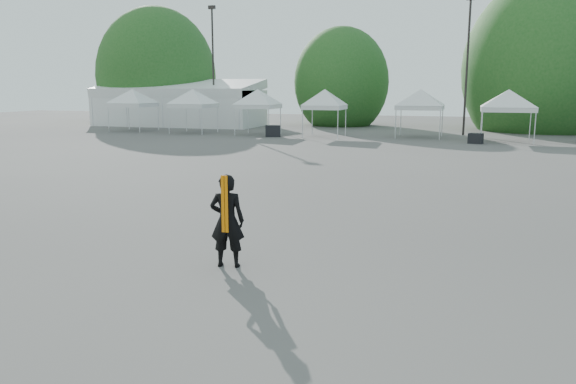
% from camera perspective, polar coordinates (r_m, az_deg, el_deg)
% --- Properties ---
extents(ground, '(120.00, 120.00, 0.00)m').
position_cam_1_polar(ground, '(12.24, 0.55, -5.69)').
color(ground, '#474442').
rests_on(ground, ground).
extents(marquee, '(15.00, 6.25, 4.23)m').
position_cam_1_polar(marquee, '(52.81, -11.01, 8.77)').
color(marquee, silver).
rests_on(marquee, ground).
extents(light_pole_west, '(0.60, 0.25, 10.30)m').
position_cam_1_polar(light_pole_west, '(50.13, -7.62, 13.13)').
color(light_pole_west, black).
rests_on(light_pole_west, ground).
extents(light_pole_east, '(0.60, 0.25, 9.80)m').
position_cam_1_polar(light_pole_east, '(43.27, 17.77, 12.83)').
color(light_pole_east, black).
rests_on(light_pole_east, ground).
extents(tree_far_w, '(4.80, 4.80, 7.30)m').
position_cam_1_polar(tree_far_w, '(57.40, -13.20, 11.38)').
color(tree_far_w, '#382314').
rests_on(tree_far_w, ground).
extents(tree_mid_w, '(4.16, 4.16, 6.33)m').
position_cam_1_polar(tree_mid_w, '(52.50, 5.45, 11.05)').
color(tree_mid_w, '#382314').
rests_on(tree_mid_w, ground).
extents(tree_mid_e, '(5.12, 5.12, 7.79)m').
position_cam_1_polar(tree_mid_e, '(50.53, 24.74, 11.20)').
color(tree_mid_e, '#382314').
rests_on(tree_mid_e, ground).
extents(tent_a, '(4.23, 4.23, 3.88)m').
position_cam_1_polar(tent_a, '(46.96, -15.52, 9.72)').
color(tent_a, silver).
rests_on(tent_a, ground).
extents(tent_b, '(4.15, 4.15, 3.88)m').
position_cam_1_polar(tent_b, '(43.83, -9.64, 9.92)').
color(tent_b, silver).
rests_on(tent_b, ground).
extents(tent_c, '(4.00, 4.00, 3.88)m').
position_cam_1_polar(tent_c, '(41.70, -3.10, 10.02)').
color(tent_c, silver).
rests_on(tent_c, ground).
extents(tent_d, '(3.82, 3.82, 3.88)m').
position_cam_1_polar(tent_d, '(39.81, 3.76, 9.99)').
color(tent_d, silver).
rests_on(tent_d, ground).
extents(tent_e, '(4.42, 4.42, 3.88)m').
position_cam_1_polar(tent_e, '(40.31, 13.33, 9.74)').
color(tent_e, silver).
rests_on(tent_e, ground).
extents(tent_f, '(4.60, 4.60, 3.88)m').
position_cam_1_polar(tent_f, '(38.69, 21.52, 9.28)').
color(tent_f, silver).
rests_on(tent_f, ground).
extents(man, '(0.74, 0.57, 1.82)m').
position_cam_1_polar(man, '(10.84, -6.20, -2.91)').
color(man, black).
rests_on(man, ground).
extents(crate_west, '(1.26, 1.13, 0.80)m').
position_cam_1_polar(crate_west, '(40.03, -1.56, 6.21)').
color(crate_west, black).
rests_on(crate_west, ground).
extents(crate_mid, '(0.96, 0.83, 0.64)m').
position_cam_1_polar(crate_mid, '(36.94, 18.52, 5.18)').
color(crate_mid, black).
rests_on(crate_mid, ground).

